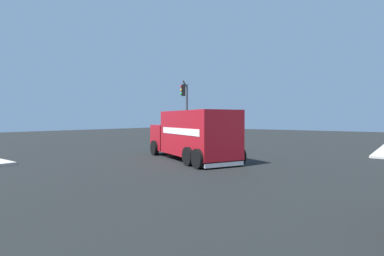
# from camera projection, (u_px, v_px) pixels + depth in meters

# --- Properties ---
(ground_plane) EXTENTS (100.00, 100.00, 0.00)m
(ground_plane) POSITION_uv_depth(u_px,v_px,m) (207.00, 161.00, 16.96)
(ground_plane) COLOR black
(delivery_truck) EXTENTS (7.99, 5.51, 2.94)m
(delivery_truck) POSITION_uv_depth(u_px,v_px,m) (192.00, 135.00, 17.48)
(delivery_truck) COLOR #AD141E
(delivery_truck) RESTS_ON ground
(traffic_light_primary) EXTENTS (2.78, 3.91, 5.85)m
(traffic_light_primary) POSITION_uv_depth(u_px,v_px,m) (186.00, 104.00, 27.02)
(traffic_light_primary) COLOR #38383D
(traffic_light_primary) RESTS_ON ground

